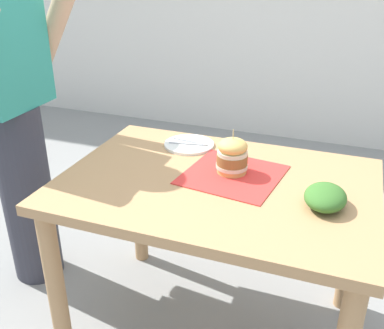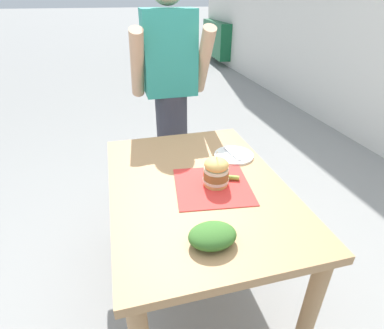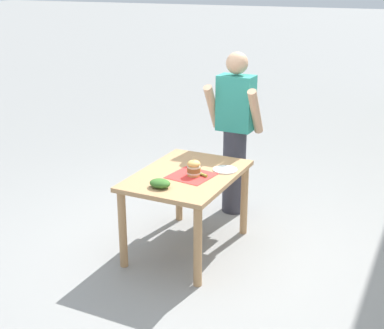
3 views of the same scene
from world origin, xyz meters
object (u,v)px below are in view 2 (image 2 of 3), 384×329
object	(u,v)px
side_plate_with_forks	(234,155)
pickle_spear	(230,177)
diner_across_table	(171,96)
sandwich	(216,172)
side_salad	(212,236)
patio_table	(197,203)
parked_car_near_curb	(291,29)

from	to	relation	value
side_plate_with_forks	pickle_spear	bearing A→B (deg)	-116.23
side_plate_with_forks	diner_across_table	size ratio (longest dim) A/B	0.13
sandwich	diner_across_table	world-z (taller)	diner_across_table
side_salad	diner_across_table	world-z (taller)	diner_across_table
patio_table	diner_across_table	size ratio (longest dim) A/B	0.69
sandwich	pickle_spear	world-z (taller)	sandwich
patio_table	side_salad	distance (m)	0.43
parked_car_near_curb	side_plate_with_forks	bearing A→B (deg)	-123.00
sandwich	pickle_spear	xyz separation A→B (m)	(0.08, 0.02, -0.06)
side_plate_with_forks	side_salad	bearing A→B (deg)	-118.06
patio_table	side_plate_with_forks	distance (m)	0.37
side_plate_with_forks	parked_car_near_curb	bearing A→B (deg)	57.00
pickle_spear	parked_car_near_curb	xyz separation A→B (m)	(4.14, 6.43, -0.04)
sandwich	parked_car_near_curb	bearing A→B (deg)	56.82
patio_table	side_salad	xyz separation A→B (m)	(-0.05, -0.40, 0.15)
pickle_spear	side_plate_with_forks	bearing A→B (deg)	63.77
side_salad	parked_car_near_curb	size ratio (longest dim) A/B	0.04
sandwich	side_plate_with_forks	distance (m)	0.32
side_plate_with_forks	parked_car_near_curb	size ratio (longest dim) A/B	0.05
sandwich	side_plate_with_forks	size ratio (longest dim) A/B	0.80
side_salad	parked_car_near_curb	distance (m)	8.09
side_salad	parked_car_near_curb	bearing A→B (deg)	57.43
patio_table	parked_car_near_curb	xyz separation A→B (m)	(4.30, 6.42, 0.10)
pickle_spear	diner_across_table	xyz separation A→B (m)	(-0.10, 0.99, 0.13)
side_salad	diner_across_table	distance (m)	1.38
pickle_spear	parked_car_near_curb	world-z (taller)	parked_car_near_curb
diner_across_table	patio_table	bearing A→B (deg)	-93.90
diner_across_table	parked_car_near_curb	bearing A→B (deg)	52.12
sandwich	side_salad	distance (m)	0.39
diner_across_table	parked_car_near_curb	xyz separation A→B (m)	(4.23, 5.44, -0.16)
patio_table	side_salad	bearing A→B (deg)	-97.55
sandwich	parked_car_near_curb	world-z (taller)	parked_car_near_curb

